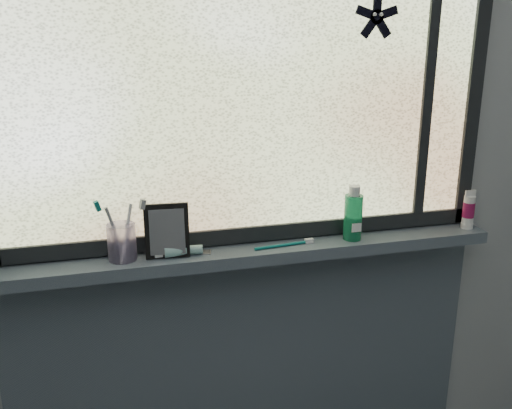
{
  "coord_description": "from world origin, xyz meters",
  "views": [
    {
      "loc": [
        -0.43,
        -0.41,
        1.69
      ],
      "look_at": [
        -0.04,
        1.05,
        1.22
      ],
      "focal_mm": 40.0,
      "sensor_mm": 36.0,
      "label": 1
    }
  ],
  "objects_px": {
    "mouthwash_bottle": "(353,213)",
    "cream_tube": "(469,208)",
    "vanity_mirror": "(167,231)",
    "toothbrush_cup": "(122,242)"
  },
  "relations": [
    {
      "from": "vanity_mirror",
      "to": "toothbrush_cup",
      "type": "distance_m",
      "value": 0.14
    },
    {
      "from": "vanity_mirror",
      "to": "mouthwash_bottle",
      "type": "xyz_separation_m",
      "value": [
        0.61,
        -0.0,
        0.01
      ]
    },
    {
      "from": "cream_tube",
      "to": "vanity_mirror",
      "type": "bearing_deg",
      "value": 179.73
    },
    {
      "from": "toothbrush_cup",
      "to": "mouthwash_bottle",
      "type": "distance_m",
      "value": 0.74
    },
    {
      "from": "mouthwash_bottle",
      "to": "cream_tube",
      "type": "relative_size",
      "value": 1.54
    },
    {
      "from": "mouthwash_bottle",
      "to": "cream_tube",
      "type": "xyz_separation_m",
      "value": [
        0.43,
        -0.0,
        -0.02
      ]
    },
    {
      "from": "vanity_mirror",
      "to": "cream_tube",
      "type": "height_order",
      "value": "vanity_mirror"
    },
    {
      "from": "toothbrush_cup",
      "to": "mouthwash_bottle",
      "type": "relative_size",
      "value": 0.75
    },
    {
      "from": "mouthwash_bottle",
      "to": "cream_tube",
      "type": "distance_m",
      "value": 0.43
    },
    {
      "from": "vanity_mirror",
      "to": "toothbrush_cup",
      "type": "bearing_deg",
      "value": 179.06
    }
  ]
}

